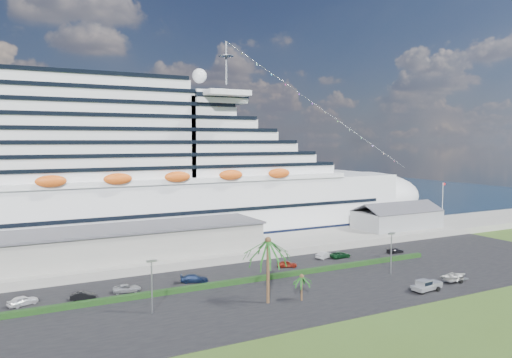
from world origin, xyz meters
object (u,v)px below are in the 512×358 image
cruise_ship (114,179)px  pickup_truck (426,285)px  parked_car_3 (194,278)px  boat_trailer (456,276)px

cruise_ship → pickup_truck: cruise_ship is taller
parked_car_3 → boat_trailer: 48.51m
cruise_ship → boat_trailer: size_ratio=30.81×
boat_trailer → cruise_ship: bearing=126.0°
cruise_ship → boat_trailer: bearing=-54.0°
boat_trailer → pickup_truck: bearing=-171.0°
cruise_ship → pickup_truck: bearing=-60.0°
pickup_truck → boat_trailer: bearing=9.0°
cruise_ship → parked_car_3: bearing=-83.2°
parked_car_3 → pickup_truck: size_ratio=0.85×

